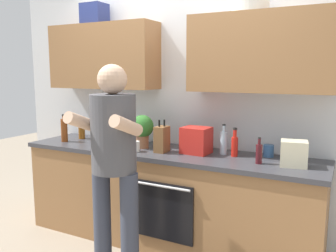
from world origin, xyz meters
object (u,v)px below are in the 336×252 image
Objects in this scene: bottle_wine at (259,153)px; grocery_bag_rice at (294,154)px; bottle_hotsauce at (235,145)px; bottle_soda at (141,133)px; grocery_bag_crisps at (196,140)px; bottle_water at (224,142)px; person_standing at (114,156)px; potted_herb at (142,128)px; bottle_syrup at (82,130)px; cup_coffee at (135,146)px; cup_tea at (269,151)px; bottle_vinegar at (64,130)px; mixing_bowl at (119,139)px; knife_block at (162,139)px.

grocery_bag_rice is at bearing 10.85° from bottle_wine.
grocery_bag_rice is at bearing -11.33° from bottle_hotsauce.
grocery_bag_crisps is (0.64, -0.10, -0.00)m from bottle_soda.
bottle_wine is (0.35, -0.19, -0.02)m from bottle_water.
bottle_soda is (-1.22, 0.21, 0.04)m from bottle_wine.
grocery_bag_crisps is (0.37, 0.73, 0.03)m from person_standing.
grocery_bag_crisps is (0.54, 0.03, -0.07)m from potted_herb.
bottle_hotsauce is 0.92× the size of bottle_water.
bottle_water is at bearing 152.36° from bottle_wine.
bottle_syrup is at bearing 173.19° from potted_herb.
bottle_hotsauce is at bearing 15.31° from cup_coffee.
grocery_bag_rice reaches higher than cup_tea.
cup_coffee is (0.91, -0.06, -0.08)m from bottle_vinegar.
cup_coffee is at bearing -68.30° from bottle_soda.
mixing_bowl is at bearing -175.04° from cup_tea.
grocery_bag_rice is at bearing 1.94° from knife_block.
mixing_bowl is at bearing -177.74° from bottle_water.
grocery_bag_rice is at bearing -6.30° from bottle_soda.
bottle_soda is 0.33m from cup_coffee.
bottle_syrup is 1.10m from knife_block.
bottle_syrup is 0.82× the size of knife_block.
bottle_hotsauce is 0.98m from bottle_soda.
bottle_syrup is 0.22m from bottle_vinegar.
bottle_water is (-0.11, 0.04, 0.01)m from bottle_hotsauce.
bottle_vinegar is 2.05m from cup_tea.
bottle_vinegar is at bearing -179.29° from bottle_wine.
grocery_bag_rice is (1.13, 0.04, -0.02)m from knife_block.
person_standing is at bearing -132.42° from bottle_hotsauce.
bottle_hotsauce is 0.12m from bottle_water.
grocery_bag_rice reaches higher than cup_coffee.
bottle_wine is 0.27m from cup_tea.
potted_herb is (0.09, -0.13, 0.07)m from bottle_soda.
potted_herb reaches higher than cup_tea.
grocery_bag_rice is (0.61, -0.14, -0.01)m from bottle_water.
cup_tea is (0.26, 0.12, -0.05)m from bottle_hotsauce.
bottle_soda is at bearing 107.88° from person_standing.
bottle_water is 0.85× the size of potted_herb.
potted_herb is at bearing -172.54° from bottle_water.
mixing_bowl is 0.35m from potted_herb.
potted_herb is (-1.15, -0.19, 0.14)m from cup_tea.
bottle_syrup is 0.85m from potted_herb.
bottle_vinegar is (-1.77, -0.17, 0.03)m from bottle_hotsauce.
potted_herb is (-0.88, -0.06, 0.09)m from bottle_hotsauce.
bottle_wine is 0.26m from grocery_bag_rice.
mixing_bowl is 0.87m from grocery_bag_crisps.
mixing_bowl is at bearing -163.20° from bottle_soda.
bottle_soda is at bearing 2.09° from bottle_syrup.
cup_tea is 0.36× the size of mixing_bowl.
mixing_bowl is at bearing 169.67° from potted_herb.
bottle_hotsauce is at bearing 0.28° from mixing_bowl.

